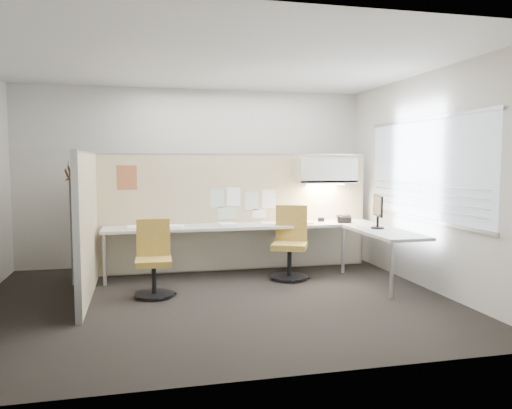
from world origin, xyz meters
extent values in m
cube|color=black|center=(0.00, 0.00, -0.01)|extent=(5.50, 4.50, 0.01)
cube|color=white|center=(0.00, 0.00, 2.80)|extent=(5.50, 4.50, 0.01)
cube|color=beige|center=(0.00, 2.25, 1.40)|extent=(5.50, 0.02, 2.80)
cube|color=beige|center=(0.00, -2.25, 1.40)|extent=(5.50, 0.02, 2.80)
cube|color=beige|center=(2.75, 0.00, 1.40)|extent=(0.02, 4.50, 2.80)
cube|color=#919DA8|center=(2.73, 0.00, 1.55)|extent=(0.01, 2.80, 1.30)
cube|color=tan|center=(0.55, 1.60, 0.88)|extent=(4.10, 0.06, 1.75)
cube|color=tan|center=(-1.50, 0.50, 0.88)|extent=(0.06, 2.20, 1.75)
cube|color=beige|center=(0.60, 1.27, 0.71)|extent=(4.00, 0.60, 0.04)
cube|color=beige|center=(2.30, 0.23, 0.71)|extent=(0.60, 1.47, 0.04)
cube|color=beige|center=(0.60, 1.54, 0.34)|extent=(3.90, 0.02, 0.64)
cylinder|color=#A5A8AA|center=(-1.35, 1.02, 0.34)|extent=(0.05, 0.05, 0.69)
cylinder|color=#A5A8AA|center=(2.05, -0.45, 0.34)|extent=(0.05, 0.05, 0.69)
cylinder|color=#A5A8AA|center=(2.05, 1.02, 0.34)|extent=(0.05, 0.05, 0.69)
cube|color=beige|center=(1.90, 1.39, 1.51)|extent=(0.90, 0.36, 0.38)
cube|color=#FFEABF|center=(1.90, 1.39, 1.30)|extent=(0.60, 0.06, 0.02)
cube|color=#8CBF8C|center=(0.25, 1.57, 1.10)|extent=(0.21, 0.00, 0.28)
cube|color=white|center=(0.50, 1.57, 1.12)|extent=(0.21, 0.00, 0.28)
cube|color=#8CBF8C|center=(0.78, 1.57, 1.05)|extent=(0.21, 0.00, 0.28)
cube|color=white|center=(1.05, 1.57, 1.08)|extent=(0.21, 0.00, 0.28)
cube|color=#8CBF8C|center=(0.40, 1.57, 0.88)|extent=(0.28, 0.00, 0.18)
cube|color=white|center=(0.90, 1.57, 0.86)|extent=(0.21, 0.00, 0.14)
cube|color=orange|center=(-1.05, 1.57, 1.42)|extent=(0.28, 0.00, 0.35)
cylinder|color=black|center=(-0.73, 0.31, 0.03)|extent=(0.49, 0.49, 0.03)
cylinder|color=black|center=(-0.73, 0.31, 0.22)|extent=(0.06, 0.06, 0.38)
cube|color=gold|center=(-0.73, 0.31, 0.43)|extent=(0.44, 0.44, 0.08)
cube|color=gold|center=(-0.72, 0.52, 0.70)|extent=(0.41, 0.07, 0.47)
cylinder|color=black|center=(1.15, 0.81, 0.03)|extent=(0.53, 0.53, 0.03)
cylinder|color=black|center=(1.15, 0.81, 0.24)|extent=(0.06, 0.06, 0.41)
cube|color=gold|center=(1.15, 0.81, 0.47)|extent=(0.62, 0.62, 0.08)
cube|color=gold|center=(1.24, 1.01, 0.77)|extent=(0.44, 0.24, 0.51)
cylinder|color=black|center=(2.30, 0.43, 0.74)|extent=(0.18, 0.18, 0.02)
cylinder|color=black|center=(2.30, 0.43, 0.82)|extent=(0.04, 0.04, 0.16)
cube|color=black|center=(2.30, 0.43, 1.05)|extent=(0.12, 0.43, 0.29)
cube|color=black|center=(2.30, 0.43, 1.05)|extent=(0.09, 0.39, 0.25)
cube|color=black|center=(2.13, 1.19, 0.78)|extent=(0.25, 0.24, 0.12)
cylinder|color=black|center=(2.04, 1.21, 0.81)|extent=(0.08, 0.17, 0.04)
cube|color=black|center=(1.37, 1.28, 0.76)|extent=(0.14, 0.06, 0.05)
cube|color=black|center=(1.83, 1.37, 0.76)|extent=(0.11, 0.09, 0.06)
cube|color=silver|center=(-1.50, -0.28, 1.77)|extent=(0.14, 0.02, 0.02)
cylinder|color=silver|center=(-1.57, -0.28, 1.69)|extent=(0.02, 0.02, 0.14)
cube|color=#AD7F4C|center=(-1.57, -0.28, 1.56)|extent=(0.02, 0.45, 0.12)
cube|color=#AD7F4C|center=(-1.60, -0.25, 1.52)|extent=(0.02, 0.45, 0.12)
cube|color=#91919A|center=(-1.58, -0.33, 0.92)|extent=(0.01, 0.07, 1.12)
cube|color=white|center=(-0.94, 1.20, 0.75)|extent=(0.24, 0.30, 0.03)
cube|color=white|center=(-0.40, 1.25, 0.74)|extent=(0.30, 0.35, 0.02)
cube|color=white|center=(0.34, 1.20, 0.75)|extent=(0.23, 0.30, 0.04)
cube|color=white|center=(0.97, 1.26, 0.74)|extent=(0.28, 0.33, 0.02)
cube|color=white|center=(1.48, 1.24, 0.74)|extent=(0.30, 0.35, 0.03)
camera|label=1|loc=(-0.87, -5.80, 1.65)|focal=35.00mm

